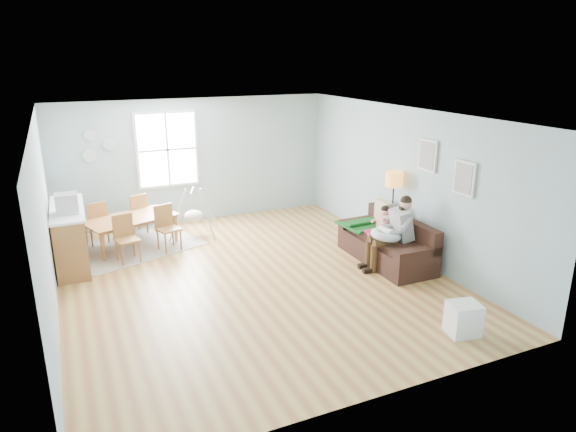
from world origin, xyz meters
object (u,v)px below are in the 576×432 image
floor_lamp (394,186)px  storage_cube (463,319)px  chair_nw (97,220)px  chair_ne (137,212)px  dining_table (132,232)px  chair_sw (125,235)px  counter (70,236)px  toddler (380,223)px  sofa (389,246)px  chair_se (166,225)px  monitor (66,203)px  father (393,230)px  baby_swing (194,215)px

floor_lamp → storage_cube: (-0.88, -2.90, -1.06)m
chair_nw → chair_ne: (0.81, 0.28, -0.01)m
dining_table → chair_sw: (-0.20, -0.68, 0.19)m
dining_table → counter: size_ratio=0.88×
toddler → chair_sw: size_ratio=0.90×
sofa → dining_table: sofa is taller
chair_se → monitor: bearing=-166.7°
monitor → floor_lamp: bearing=-15.1°
sofa → chair_nw: 5.61m
father → monitor: bearing=157.3°
toddler → baby_swing: bearing=136.3°
chair_ne → sofa: bearing=-40.5°
chair_sw → chair_se: bearing=19.3°
chair_nw → floor_lamp: bearing=-28.3°
sofa → father: father is taller
toddler → chair_nw: 5.44m
father → dining_table: 4.95m
toddler → chair_ne: size_ratio=0.89×
father → chair_se: (-3.39, 2.52, -0.20)m
dining_table → chair_se: bearing=-53.9°
chair_se → baby_swing: size_ratio=0.72×
floor_lamp → chair_se: size_ratio=1.79×
dining_table → baby_swing: (1.27, 0.20, 0.13)m
dining_table → chair_sw: size_ratio=1.95×
toddler → floor_lamp: 0.73m
counter → monitor: bearing=-88.9°
toddler → monitor: 5.41m
toddler → counter: bearing=158.7°
chair_ne → monitor: 2.11m
counter → chair_se: bearing=1.4°
chair_sw → chair_se: 0.84m
chair_sw → monitor: 1.16m
toddler → chair_nw: (-4.63, 2.86, -0.18)m
floor_lamp → chair_se: 4.32m
chair_nw → counter: bearing=-120.7°
chair_nw → monitor: size_ratio=2.45×
storage_cube → chair_se: 5.61m
dining_table → chair_se: (0.59, -0.41, 0.19)m
monitor → dining_table: bearing=36.4°
chair_sw → counter: 0.93m
sofa → father: (-0.13, -0.28, 0.40)m
sofa → father: size_ratio=1.55×
dining_table → chair_ne: size_ratio=1.92×
toddler → dining_table: bearing=148.7°
sofa → chair_sw: (-4.31, 1.96, 0.19)m
floor_lamp → monitor: (-5.49, 1.48, -0.07)m
counter → monitor: size_ratio=5.27×
toddler → monitor: size_ratio=2.16×
father → counter: father is taller
chair_nw → chair_ne: chair_nw is taller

